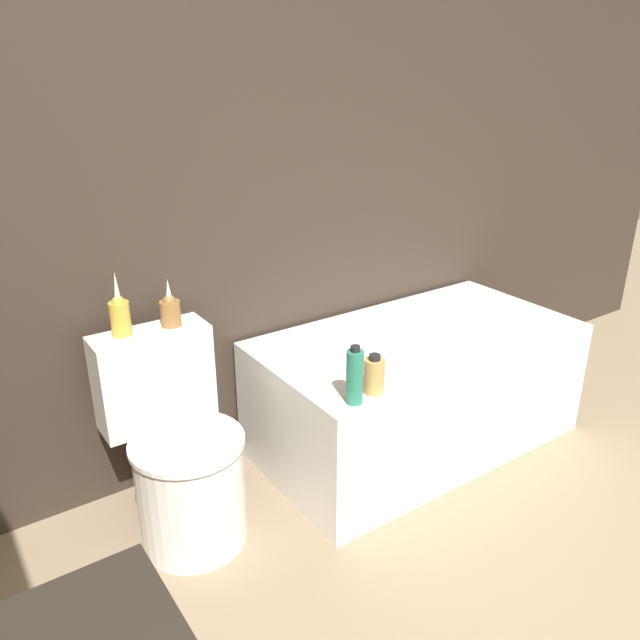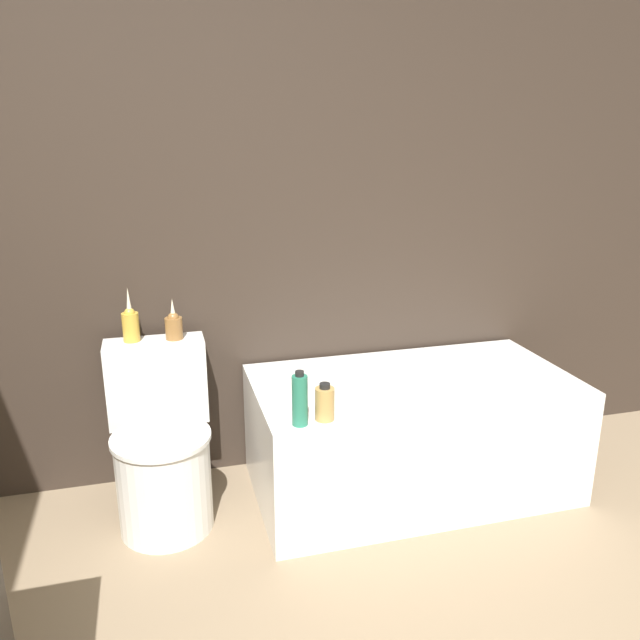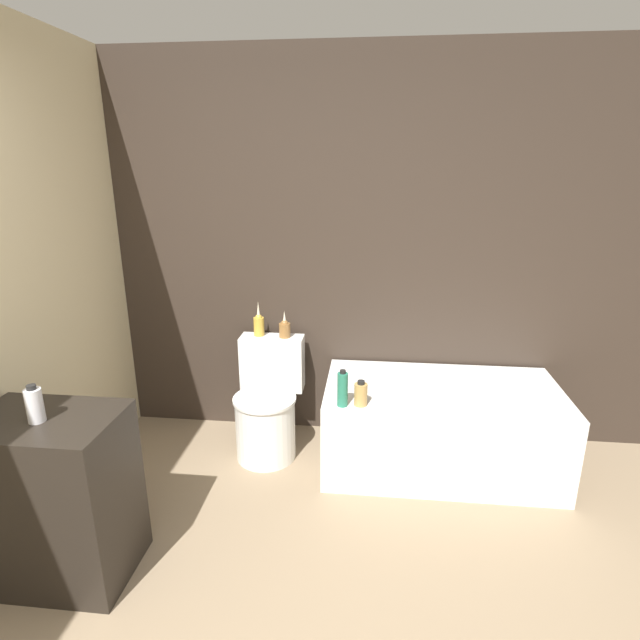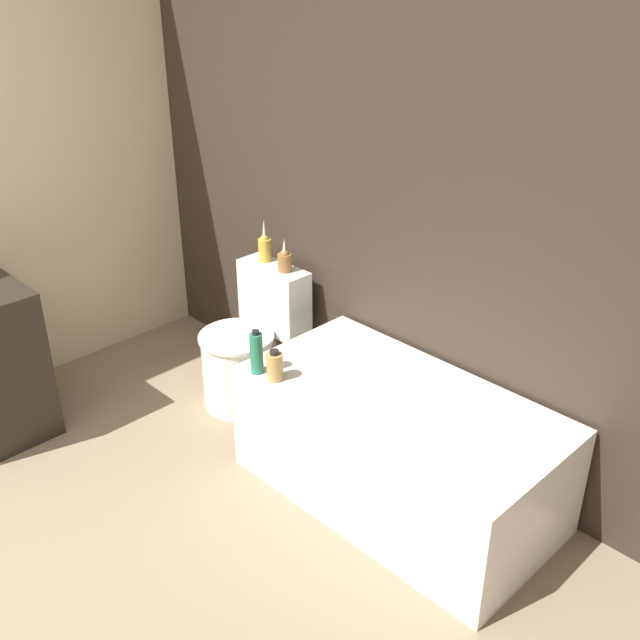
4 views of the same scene
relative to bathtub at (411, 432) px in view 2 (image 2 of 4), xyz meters
The scene contains 7 objects.
wall_back_tiled 1.36m from the bathtub, 151.41° to the left, with size 6.40×0.06×2.60m.
bathtub is the anchor object (origin of this frame).
toilet 1.14m from the bathtub, behind, with size 0.43×0.57×0.75m.
vase_gold 1.37m from the bathtub, 167.38° to the left, with size 0.07×0.07×0.24m.
vase_silver 1.20m from the bathtub, 166.18° to the left, with size 0.08×0.08×0.19m.
shampoo_bottle_tall 0.78m from the bathtub, 152.55° to the right, with size 0.06×0.06×0.22m.
shampoo_bottle_short 0.68m from the bathtub, 149.48° to the right, with size 0.08×0.08×0.15m.
Camera 2 is at (-0.31, -0.47, 1.64)m, focal length 35.00 mm.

